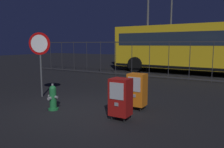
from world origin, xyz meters
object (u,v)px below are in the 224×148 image
object	(u,v)px
newspaper_box_secondary	(137,90)
street_light_near_left	(148,9)
bus_near	(198,46)
newspaper_box_primary	(121,97)
fire_hydrant	(53,98)
bus_far	(182,46)
street_light_far_left	(172,5)
stop_sign	(40,51)

from	to	relation	value
newspaper_box_secondary	street_light_near_left	distance (m)	9.86
bus_near	newspaper_box_primary	bearing A→B (deg)	-88.47
fire_hydrant	bus_far	size ratio (longest dim) A/B	0.07
bus_far	street_light_far_left	distance (m)	3.35
bus_near	street_light_near_left	world-z (taller)	street_light_near_left
bus_far	newspaper_box_secondary	bearing A→B (deg)	-87.47
bus_near	stop_sign	bearing A→B (deg)	-109.47
stop_sign	bus_near	size ratio (longest dim) A/B	0.21
bus_near	street_light_far_left	xyz separation A→B (m)	(-2.73, 3.61, 3.21)
fire_hydrant	stop_sign	size ratio (longest dim) A/B	0.33
newspaper_box_primary	bus_near	distance (m)	9.98
newspaper_box_primary	stop_sign	xyz separation A→B (m)	(-3.53, 0.76, 1.03)
street_light_near_left	stop_sign	bearing A→B (deg)	-93.00
stop_sign	street_light_far_left	xyz separation A→B (m)	(0.97, 12.77, 3.32)
newspaper_box_secondary	bus_near	xyz separation A→B (m)	(0.18, 8.91, 1.14)
street_light_near_left	fire_hydrant	bearing A→B (deg)	-84.00
bus_near	bus_far	size ratio (longest dim) A/B	0.99
fire_hydrant	bus_far	world-z (taller)	bus_far
fire_hydrant	newspaper_box_secondary	size ratio (longest dim) A/B	0.73
street_light_far_left	fire_hydrant	bearing A→B (deg)	-87.76
bus_far	newspaper_box_primary	bearing A→B (deg)	-87.98
street_light_near_left	street_light_far_left	world-z (taller)	street_light_far_left
newspaper_box_primary	bus_far	distance (m)	13.69
fire_hydrant	newspaper_box_primary	world-z (taller)	newspaper_box_primary
newspaper_box_secondary	street_light_far_left	bearing A→B (deg)	101.51
fire_hydrant	newspaper_box_secondary	xyz separation A→B (m)	(2.01, 1.22, 0.22)
newspaper_box_secondary	stop_sign	world-z (taller)	stop_sign
newspaper_box_secondary	bus_near	world-z (taller)	bus_near
newspaper_box_primary	newspaper_box_secondary	world-z (taller)	same
newspaper_box_secondary	street_light_far_left	xyz separation A→B (m)	(-2.55, 12.52, 4.35)
fire_hydrant	newspaper_box_primary	bearing A→B (deg)	6.01
fire_hydrant	street_light_far_left	xyz separation A→B (m)	(-0.54, 13.74, 4.57)
newspaper_box_primary	bus_far	xyz separation A→B (m)	(-1.60, 13.55, 1.14)
newspaper_box_primary	newspaper_box_secondary	distance (m)	1.01
newspaper_box_primary	street_light_far_left	size ratio (longest dim) A/B	0.12
newspaper_box_primary	bus_far	size ratio (longest dim) A/B	0.10
stop_sign	bus_near	world-z (taller)	bus_near
newspaper_box_secondary	bus_far	distance (m)	12.69
fire_hydrant	street_light_far_left	world-z (taller)	street_light_far_left
stop_sign	bus_near	distance (m)	9.88
newspaper_box_primary	street_light_far_left	world-z (taller)	street_light_far_left
bus_near	street_light_far_left	size ratio (longest dim) A/B	1.22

